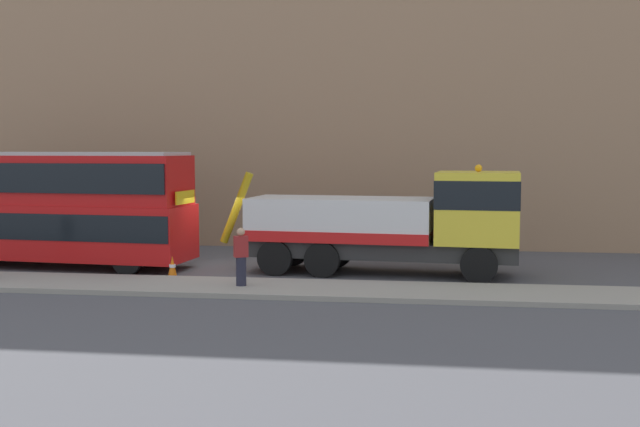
% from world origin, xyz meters
% --- Properties ---
extents(ground_plane, '(120.00, 120.00, 0.00)m').
position_xyz_m(ground_plane, '(0.00, 0.00, 0.00)').
color(ground_plane, '#4C4C51').
extents(near_kerb, '(60.00, 2.80, 0.15)m').
position_xyz_m(near_kerb, '(0.00, -4.20, 0.07)').
color(near_kerb, gray).
rests_on(near_kerb, ground_plane).
extents(building_facade, '(60.00, 1.50, 16.00)m').
position_xyz_m(building_facade, '(0.00, 6.57, 8.07)').
color(building_facade, '#9E7A5B').
rests_on(building_facade, ground_plane).
extents(recovery_tow_truck, '(10.23, 3.40, 3.67)m').
position_xyz_m(recovery_tow_truck, '(6.00, -0.62, 1.76)').
color(recovery_tow_truck, '#2D2D2D').
rests_on(recovery_tow_truck, ground_plane).
extents(double_decker_bus, '(11.18, 3.49, 4.06)m').
position_xyz_m(double_decker_bus, '(-6.51, -0.58, 2.23)').
color(double_decker_bus, red).
rests_on(double_decker_bus, ground_plane).
extents(pedestrian_bystander, '(0.47, 0.40, 1.71)m').
position_xyz_m(pedestrian_bystander, '(1.70, -4.27, 0.99)').
color(pedestrian_bystander, '#232333').
rests_on(pedestrian_bystander, near_kerb).
extents(traffic_cone_near_bus, '(0.36, 0.36, 0.72)m').
position_xyz_m(traffic_cone_near_bus, '(-1.05, -2.39, 0.34)').
color(traffic_cone_near_bus, orange).
rests_on(traffic_cone_near_bus, ground_plane).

